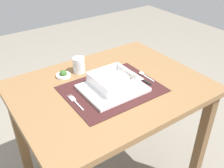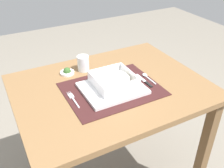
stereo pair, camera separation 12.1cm
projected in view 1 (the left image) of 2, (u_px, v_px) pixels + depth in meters
name	position (u px, v px, depth m)	size (l,w,h in m)	color
dining_table	(110.00, 104.00, 1.32)	(0.93, 0.71, 0.74)	brown
placemat	(112.00, 89.00, 1.23)	(0.45, 0.35, 0.00)	#381919
serving_plate	(113.00, 88.00, 1.22)	(0.29, 0.23, 0.02)	white
porridge_bowl	(113.00, 81.00, 1.22)	(0.19, 0.19, 0.05)	white
fork	(75.00, 101.00, 1.14)	(0.02, 0.14, 0.00)	silver
spoon	(143.00, 74.00, 1.34)	(0.02, 0.11, 0.01)	silver
butter_knife	(143.00, 79.00, 1.30)	(0.01, 0.14, 0.01)	black
drinking_glass	(79.00, 66.00, 1.35)	(0.06, 0.06, 0.08)	white
condiment_saucer	(63.00, 75.00, 1.33)	(0.07, 0.07, 0.04)	white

